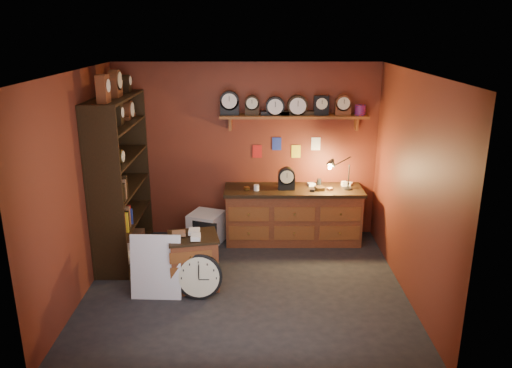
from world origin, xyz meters
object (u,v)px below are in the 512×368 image
at_px(shelving_unit, 118,172).
at_px(big_round_clock, 199,277).
at_px(workbench, 293,212).
at_px(low_cabinet, 194,259).

distance_m(shelving_unit, big_round_clock, 1.99).
distance_m(workbench, low_cabinet, 1.99).
relative_size(workbench, big_round_clock, 3.70).
bearing_deg(workbench, shelving_unit, -168.82).
height_order(workbench, big_round_clock, workbench).
bearing_deg(low_cabinet, big_round_clock, -82.10).
distance_m(workbench, big_round_clock, 2.14).
bearing_deg(shelving_unit, big_round_clock, -44.67).
xyz_separation_m(workbench, big_round_clock, (-1.27, -1.71, -0.20)).
bearing_deg(low_cabinet, shelving_unit, 128.26).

